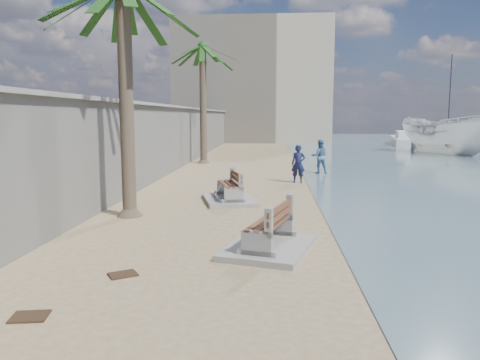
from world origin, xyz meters
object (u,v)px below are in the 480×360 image
object	(u,v)px
bench_near	(269,230)
yacht_far	(406,141)
person_a	(298,161)
bench_far	(229,189)
person_b	(320,155)
palm_back	(203,48)
sailboat_west	(447,139)
boat_cruiser	(446,133)

from	to	relation	value
bench_near	yacht_far	distance (m)	43.20
person_a	yacht_far	bearing A→B (deg)	75.13
bench_near	bench_far	xyz separation A→B (m)	(-1.45, 5.99, -0.01)
person_b	yacht_far	distance (m)	28.66
palm_back	bench_far	bearing A→B (deg)	-77.88
bench_near	palm_back	bearing A→B (deg)	102.58
yacht_far	sailboat_west	xyz separation A→B (m)	(6.53, 6.27, 0.01)
person_a	boat_cruiser	world-z (taller)	boat_cruiser
yacht_far	sailboat_west	distance (m)	9.05
palm_back	person_a	distance (m)	12.09
boat_cruiser	yacht_far	distance (m)	12.36
person_a	boat_cruiser	distance (m)	21.66
bench_near	palm_back	world-z (taller)	palm_back
bench_near	sailboat_west	xyz separation A→B (m)	(20.85, 47.02, -0.10)
person_a	boat_cruiser	bearing A→B (deg)	62.62
person_b	boat_cruiser	xyz separation A→B (m)	(11.47, 13.85, 0.68)
person_a	sailboat_west	distance (m)	41.01
person_a	bench_near	bearing A→B (deg)	-87.62
bench_far	yacht_far	world-z (taller)	yacht_far
bench_near	person_b	xyz separation A→B (m)	(2.57, 14.63, 0.54)
bench_near	person_b	world-z (taller)	person_b
palm_back	person_b	bearing A→B (deg)	-35.95
person_b	yacht_far	world-z (taller)	person_b
palm_back	person_a	bearing A→B (deg)	-56.96
bench_near	person_b	bearing A→B (deg)	80.05
bench_near	yacht_far	size ratio (longest dim) A/B	0.30
person_b	person_a	bearing A→B (deg)	66.12
palm_back	person_a	xyz separation A→B (m)	(5.63, -8.66, -6.28)
boat_cruiser	palm_back	bearing A→B (deg)	-178.07
palm_back	person_b	xyz separation A→B (m)	(6.95, -5.04, -6.27)
bench_near	yacht_far	world-z (taller)	yacht_far
person_a	boat_cruiser	xyz separation A→B (m)	(12.79, 17.47, 0.69)
person_b	sailboat_west	bearing A→B (deg)	-123.27
palm_back	person_a	size ratio (longest dim) A/B	4.17
palm_back	person_a	world-z (taller)	palm_back
person_a	yacht_far	size ratio (longest dim) A/B	0.21
bench_near	person_a	distance (m)	11.09
bench_far	person_b	xyz separation A→B (m)	(4.02, 8.63, 0.54)
person_b	sailboat_west	size ratio (longest dim) A/B	0.19
bench_far	person_b	size ratio (longest dim) A/B	1.41
person_b	boat_cruiser	world-z (taller)	boat_cruiser
bench_far	boat_cruiser	xyz separation A→B (m)	(15.49, 22.48, 1.22)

